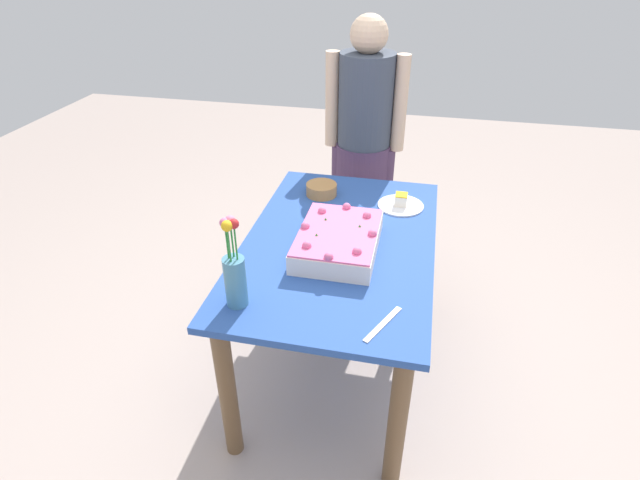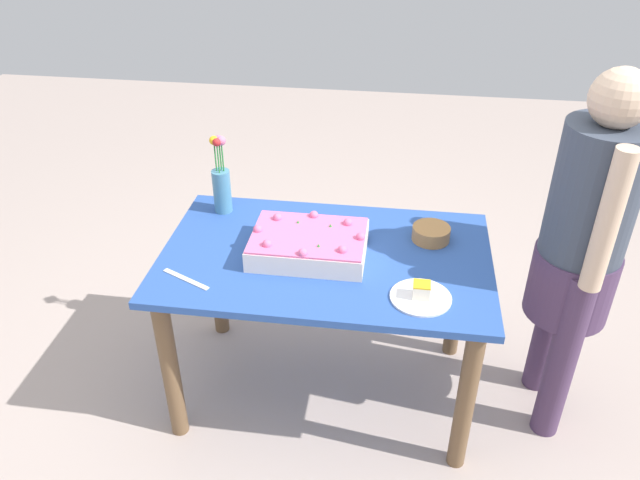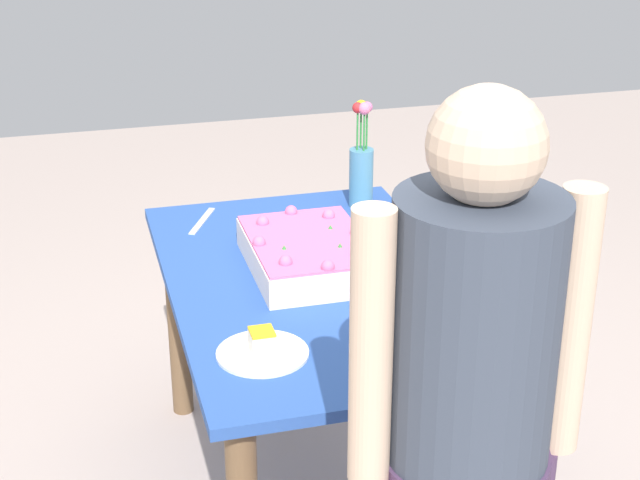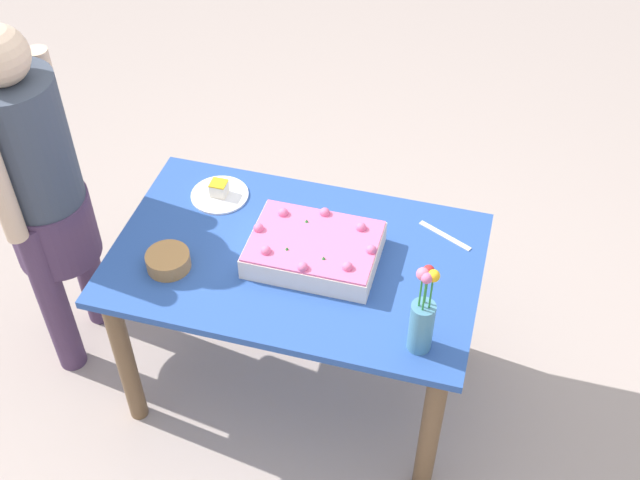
# 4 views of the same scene
# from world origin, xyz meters

# --- Properties ---
(ground_plane) EXTENTS (8.00, 8.00, 0.00)m
(ground_plane) POSITION_xyz_m (0.00, 0.00, 0.00)
(ground_plane) COLOR #B09D94
(dining_table) EXTENTS (1.28, 0.80, 0.72)m
(dining_table) POSITION_xyz_m (0.00, 0.00, 0.60)
(dining_table) COLOR #2B509F
(dining_table) RESTS_ON ground_plane
(sheet_cake) EXTENTS (0.44, 0.32, 0.11)m
(sheet_cake) POSITION_xyz_m (-0.07, -0.01, 0.77)
(sheet_cake) COLOR white
(sheet_cake) RESTS_ON dining_table
(serving_plate_with_slice) EXTENTS (0.22, 0.22, 0.06)m
(serving_plate_with_slice) POSITION_xyz_m (0.37, -0.23, 0.74)
(serving_plate_with_slice) COLOR white
(serving_plate_with_slice) RESTS_ON dining_table
(cake_knife) EXTENTS (0.20, 0.11, 0.00)m
(cake_knife) POSITION_xyz_m (-0.49, -0.24, 0.73)
(cake_knife) COLOR silver
(cake_knife) RESTS_ON dining_table
(flower_vase) EXTENTS (0.08, 0.08, 0.35)m
(flower_vase) POSITION_xyz_m (-0.48, 0.28, 0.86)
(flower_vase) COLOR teal
(flower_vase) RESTS_ON dining_table
(fruit_bowl) EXTENTS (0.15, 0.15, 0.06)m
(fruit_bowl) POSITION_xyz_m (0.41, 0.16, 0.75)
(fruit_bowl) COLOR #AD7943
(fruit_bowl) RESTS_ON dining_table
(person_standing) EXTENTS (0.31, 0.45, 1.49)m
(person_standing) POSITION_xyz_m (0.94, 0.03, 0.85)
(person_standing) COLOR #493353
(person_standing) RESTS_ON ground_plane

